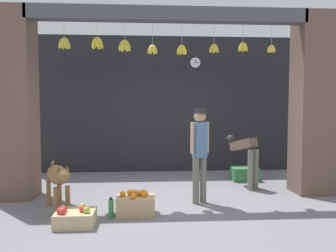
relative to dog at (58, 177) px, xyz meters
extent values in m
plane|color=slate|center=(1.76, 0.49, -0.53)|extent=(60.00, 60.00, 0.00)
cube|color=#232326|center=(1.76, 2.97, 1.12)|extent=(6.71, 0.12, 3.31)
cube|color=brown|center=(-0.95, 0.79, 1.12)|extent=(0.70, 0.60, 3.31)
cube|color=brown|center=(4.46, 0.79, 1.12)|extent=(0.70, 0.60, 3.31)
cube|color=#4C4C51|center=(1.76, 0.61, 2.66)|extent=(4.81, 0.24, 0.24)
cylinder|color=#B2AD99|center=(-0.02, 0.64, 2.40)|extent=(0.01, 0.01, 0.29)
ellipsoid|color=gold|center=(0.03, 0.64, 2.16)|extent=(0.14, 0.07, 0.21)
ellipsoid|color=gold|center=(0.01, 0.69, 2.16)|extent=(0.11, 0.13, 0.22)
ellipsoid|color=gold|center=(-0.05, 0.69, 2.16)|extent=(0.11, 0.13, 0.22)
ellipsoid|color=gold|center=(-0.07, 0.64, 2.16)|extent=(0.14, 0.07, 0.21)
ellipsoid|color=gold|center=(-0.05, 0.60, 2.16)|extent=(0.11, 0.13, 0.22)
ellipsoid|color=gold|center=(0.01, 0.60, 2.16)|extent=(0.11, 0.13, 0.22)
cylinder|color=#B2AD99|center=(0.53, 0.65, 2.40)|extent=(0.01, 0.01, 0.27)
ellipsoid|color=yellow|center=(0.58, 0.65, 2.17)|extent=(0.14, 0.08, 0.22)
ellipsoid|color=yellow|center=(0.55, 0.70, 2.17)|extent=(0.10, 0.14, 0.22)
ellipsoid|color=yellow|center=(0.49, 0.68, 2.17)|extent=(0.13, 0.12, 0.23)
ellipsoid|color=yellow|center=(0.49, 0.62, 2.17)|extent=(0.13, 0.12, 0.23)
ellipsoid|color=yellow|center=(0.55, 0.60, 2.17)|extent=(0.10, 0.14, 0.22)
cylinder|color=#B2AD99|center=(1.00, 0.61, 2.38)|extent=(0.01, 0.01, 0.32)
ellipsoid|color=gold|center=(1.05, 0.61, 2.12)|extent=(0.14, 0.08, 0.22)
ellipsoid|color=gold|center=(1.03, 0.66, 2.12)|extent=(0.11, 0.13, 0.23)
ellipsoid|color=gold|center=(0.97, 0.66, 2.12)|extent=(0.11, 0.13, 0.23)
ellipsoid|color=gold|center=(0.95, 0.61, 2.12)|extent=(0.14, 0.08, 0.22)
ellipsoid|color=gold|center=(0.97, 0.56, 2.12)|extent=(0.11, 0.13, 0.23)
ellipsoid|color=gold|center=(1.03, 0.56, 2.12)|extent=(0.11, 0.13, 0.23)
cylinder|color=#B2AD99|center=(1.48, 0.64, 2.34)|extent=(0.01, 0.01, 0.39)
ellipsoid|color=yellow|center=(1.52, 0.64, 2.07)|extent=(0.12, 0.06, 0.18)
ellipsoid|color=yellow|center=(1.50, 0.68, 2.07)|extent=(0.09, 0.11, 0.18)
ellipsoid|color=yellow|center=(1.45, 0.68, 2.07)|extent=(0.09, 0.11, 0.18)
ellipsoid|color=yellow|center=(1.43, 0.64, 2.07)|extent=(0.12, 0.06, 0.18)
ellipsoid|color=yellow|center=(1.45, 0.61, 2.07)|extent=(0.09, 0.11, 0.18)
ellipsoid|color=yellow|center=(1.50, 0.61, 2.07)|extent=(0.09, 0.11, 0.18)
cylinder|color=#B2AD99|center=(1.98, 0.60, 2.34)|extent=(0.01, 0.01, 0.39)
ellipsoid|color=yellow|center=(2.02, 0.60, 2.06)|extent=(0.12, 0.07, 0.18)
ellipsoid|color=yellow|center=(2.01, 0.63, 2.06)|extent=(0.10, 0.11, 0.19)
ellipsoid|color=yellow|center=(1.97, 0.64, 2.06)|extent=(0.08, 0.12, 0.19)
ellipsoid|color=yellow|center=(1.94, 0.62, 2.06)|extent=(0.12, 0.09, 0.19)
ellipsoid|color=yellow|center=(1.94, 0.58, 2.06)|extent=(0.12, 0.09, 0.19)
ellipsoid|color=yellow|center=(1.97, 0.55, 2.06)|extent=(0.08, 0.12, 0.19)
ellipsoid|color=yellow|center=(2.01, 0.56, 2.06)|extent=(0.10, 0.11, 0.19)
cylinder|color=#B2AD99|center=(2.54, 0.57, 2.35)|extent=(0.01, 0.01, 0.38)
ellipsoid|color=gold|center=(2.58, 0.57, 2.09)|extent=(0.11, 0.06, 0.17)
ellipsoid|color=gold|center=(2.54, 0.61, 2.09)|extent=(0.06, 0.11, 0.17)
ellipsoid|color=gold|center=(2.50, 0.57, 2.09)|extent=(0.11, 0.06, 0.17)
ellipsoid|color=gold|center=(2.54, 0.52, 2.09)|extent=(0.06, 0.11, 0.17)
cylinder|color=#B2AD99|center=(3.07, 0.64, 2.37)|extent=(0.01, 0.01, 0.33)
ellipsoid|color=yellow|center=(3.11, 0.64, 2.13)|extent=(0.12, 0.06, 0.18)
ellipsoid|color=yellow|center=(3.08, 0.68, 2.13)|extent=(0.08, 0.11, 0.18)
ellipsoid|color=yellow|center=(3.03, 0.67, 2.13)|extent=(0.11, 0.10, 0.19)
ellipsoid|color=yellow|center=(3.03, 0.62, 2.13)|extent=(0.11, 0.10, 0.19)
ellipsoid|color=yellow|center=(3.08, 0.60, 2.13)|extent=(0.08, 0.11, 0.18)
cylinder|color=#B2AD99|center=(3.56, 0.59, 2.35)|extent=(0.01, 0.01, 0.38)
ellipsoid|color=yellow|center=(3.60, 0.59, 2.10)|extent=(0.10, 0.05, 0.15)
ellipsoid|color=yellow|center=(3.58, 0.62, 2.10)|extent=(0.08, 0.09, 0.15)
ellipsoid|color=yellow|center=(3.55, 0.62, 2.10)|extent=(0.08, 0.09, 0.15)
ellipsoid|color=yellow|center=(3.53, 0.59, 2.10)|extent=(0.10, 0.05, 0.15)
ellipsoid|color=yellow|center=(3.55, 0.56, 2.10)|extent=(0.08, 0.09, 0.15)
ellipsoid|color=yellow|center=(3.58, 0.56, 2.10)|extent=(0.08, 0.09, 0.15)
ellipsoid|color=olive|center=(-0.02, 0.04, 0.03)|extent=(0.58, 0.76, 0.28)
cylinder|color=olive|center=(0.18, -0.16, -0.31)|extent=(0.07, 0.07, 0.43)
cylinder|color=olive|center=(0.03, -0.24, -0.31)|extent=(0.07, 0.07, 0.43)
cylinder|color=olive|center=(-0.07, 0.32, -0.31)|extent=(0.07, 0.07, 0.43)
cylinder|color=olive|center=(-0.22, 0.24, -0.31)|extent=(0.07, 0.07, 0.43)
ellipsoid|color=olive|center=(0.16, -0.31, 0.09)|extent=(0.28, 0.32, 0.19)
cone|color=brown|center=(0.21, -0.28, 0.19)|extent=(0.06, 0.06, 0.08)
cone|color=brown|center=(0.11, -0.33, 0.19)|extent=(0.06, 0.06, 0.08)
cylinder|color=olive|center=(-0.20, 0.39, 0.06)|extent=(0.14, 0.22, 0.29)
cylinder|color=#6B665B|center=(2.31, 0.27, -0.14)|extent=(0.11, 0.11, 0.78)
cylinder|color=#6B665B|center=(2.18, 0.21, -0.14)|extent=(0.11, 0.11, 0.78)
cube|color=#4C7099|center=(2.25, 0.24, 0.54)|extent=(0.25, 0.23, 0.58)
cylinder|color=tan|center=(2.38, 0.29, 0.57)|extent=(0.06, 0.06, 0.51)
cylinder|color=tan|center=(2.12, 0.19, 0.57)|extent=(0.06, 0.06, 0.51)
sphere|color=tan|center=(2.25, 0.24, 0.93)|extent=(0.20, 0.20, 0.20)
cylinder|color=#2D2D2D|center=(2.25, 0.24, 1.01)|extent=(0.20, 0.20, 0.07)
cube|color=#2D2D2D|center=(2.28, 0.15, 0.98)|extent=(0.20, 0.16, 0.01)
cylinder|color=#6B665B|center=(3.35, 0.99, -0.14)|extent=(0.11, 0.11, 0.78)
cylinder|color=#6B665B|center=(3.48, 1.06, -0.14)|extent=(0.11, 0.11, 0.78)
cube|color=brown|center=(3.29, 1.26, 0.33)|extent=(0.47, 0.61, 0.31)
sphere|color=black|center=(3.11, 1.58, 0.40)|extent=(0.19, 0.19, 0.19)
cube|color=tan|center=(1.20, -0.27, -0.39)|extent=(0.56, 0.35, 0.28)
sphere|color=orange|center=(1.32, -0.19, -0.21)|extent=(0.09, 0.09, 0.09)
sphere|color=orange|center=(1.11, -0.18, -0.21)|extent=(0.09, 0.09, 0.09)
sphere|color=orange|center=(1.34, -0.23, -0.21)|extent=(0.09, 0.09, 0.09)
sphere|color=orange|center=(1.17, -0.38, -0.21)|extent=(0.09, 0.09, 0.09)
sphere|color=orange|center=(1.32, -0.30, -0.21)|extent=(0.09, 0.09, 0.09)
sphere|color=orange|center=(1.01, -0.25, -0.21)|extent=(0.09, 0.09, 0.09)
sphere|color=orange|center=(1.24, -0.23, -0.21)|extent=(0.09, 0.09, 0.09)
sphere|color=orange|center=(1.17, -0.20, -0.21)|extent=(0.09, 0.09, 0.09)
cube|color=tan|center=(0.40, -0.66, -0.43)|extent=(0.52, 0.43, 0.20)
sphere|color=red|center=(0.26, -0.78, -0.29)|extent=(0.09, 0.09, 0.09)
sphere|color=red|center=(0.22, -0.77, -0.29)|extent=(0.09, 0.09, 0.09)
sphere|color=red|center=(0.25, -0.69, -0.29)|extent=(0.09, 0.09, 0.09)
sphere|color=red|center=(0.50, -0.69, -0.29)|extent=(0.09, 0.09, 0.09)
sphere|color=#99B238|center=(0.57, -0.75, -0.29)|extent=(0.09, 0.09, 0.09)
sphere|color=#99B238|center=(0.47, -0.58, -0.29)|extent=(0.09, 0.09, 0.09)
cube|color=#387A42|center=(3.49, 1.83, -0.39)|extent=(0.55, 0.41, 0.29)
cylinder|color=#38934C|center=(0.85, -0.37, -0.39)|extent=(0.07, 0.07, 0.27)
cylinder|color=black|center=(0.85, -0.37, -0.25)|extent=(0.04, 0.04, 0.03)
cylinder|color=black|center=(2.56, 2.90, 2.14)|extent=(0.26, 0.01, 0.26)
cylinder|color=white|center=(2.56, 2.89, 2.14)|extent=(0.25, 0.02, 0.25)
cube|color=black|center=(2.56, 2.88, 2.17)|extent=(0.01, 0.01, 0.07)
cube|color=black|center=(2.59, 2.88, 2.14)|extent=(0.09, 0.01, 0.01)
camera|label=1|loc=(1.37, -5.09, 1.11)|focal=35.00mm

